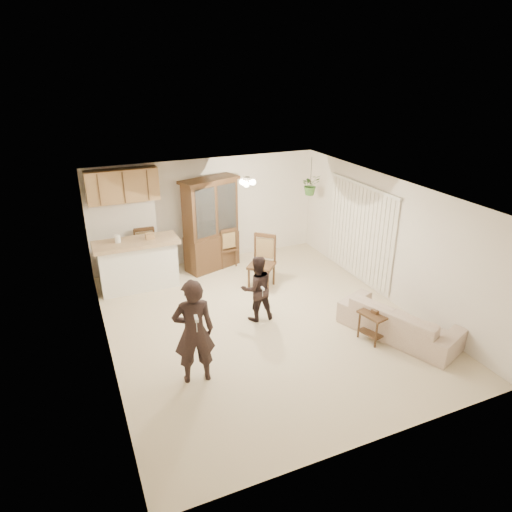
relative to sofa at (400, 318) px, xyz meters
name	(u,v)px	position (x,y,z in m)	size (l,w,h in m)	color
floor	(262,322)	(-2.04, 1.37, -0.37)	(6.50, 6.50, 0.00)	beige
ceiling	(263,193)	(-2.04, 1.37, 2.13)	(5.50, 6.50, 0.02)	white
wall_back	(207,211)	(-2.04, 4.62, 0.88)	(5.50, 0.02, 2.50)	silver
wall_front	(375,364)	(-2.04, -1.88, 0.88)	(5.50, 0.02, 2.50)	silver
wall_left	(102,289)	(-4.79, 1.37, 0.88)	(0.02, 6.50, 2.50)	silver
wall_right	(388,239)	(0.71, 1.37, 0.88)	(0.02, 6.50, 2.50)	silver
breakfast_bar	(138,267)	(-3.89, 3.72, 0.13)	(1.60, 0.55, 1.00)	white
bar_top	(136,243)	(-3.89, 3.72, 0.68)	(1.75, 0.70, 0.08)	tan
upper_cabinets	(122,186)	(-3.94, 4.44, 1.73)	(1.50, 0.34, 0.70)	brown
vertical_blinds	(360,233)	(0.67, 2.27, 0.73)	(0.06, 2.30, 2.10)	white
ceiling_fixture	(247,182)	(-1.84, 2.57, 2.03)	(0.36, 0.36, 0.20)	beige
hanging_plant	(311,185)	(0.26, 3.77, 1.48)	(0.43, 0.37, 0.48)	#305D25
plant_cord	(311,171)	(0.26, 3.77, 1.81)	(0.01, 0.01, 0.65)	black
sofa	(400,318)	(0.00, 0.00, 0.00)	(1.87, 0.73, 0.73)	beige
adult	(194,329)	(-3.65, 0.25, 0.53)	(0.66, 0.43, 1.80)	black
child	(257,287)	(-2.08, 1.53, 0.31)	(0.66, 0.51, 1.35)	black
china_hutch	(211,225)	(-2.11, 4.13, 0.69)	(1.46, 0.92, 2.15)	#3C2715
side_table	(375,325)	(-0.45, 0.08, -0.09)	(0.58, 0.58, 0.59)	#3C2715
chair_bar	(148,263)	(-3.60, 4.24, -0.05)	(0.51, 0.51, 1.10)	#3C2715
chair_hutch_left	(261,273)	(-1.47, 2.71, -0.04)	(0.73, 0.73, 1.16)	#3C2715
chair_hutch_right	(226,254)	(-1.77, 4.12, -0.09)	(0.47, 0.47, 0.98)	#3C2715
controller_adult	(196,319)	(-3.71, -0.15, 0.94)	(0.05, 0.15, 0.05)	white
controller_child	(263,288)	(-2.09, 1.24, 0.42)	(0.03, 0.11, 0.03)	white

